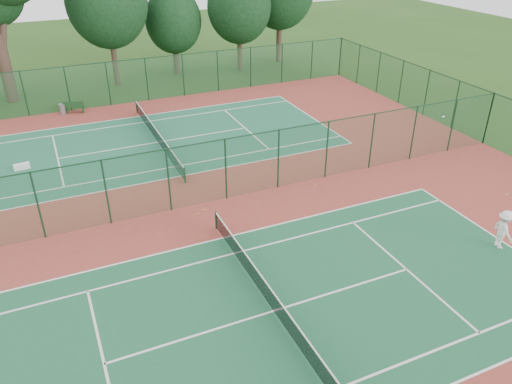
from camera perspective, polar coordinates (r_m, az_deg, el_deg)
ground at (r=26.64m, az=-6.45°, el=-1.37°), size 120.00×120.00×0.00m
red_pad at (r=26.64m, az=-6.45°, el=-1.37°), size 40.00×36.00×0.01m
court_near at (r=19.82m, az=1.98°, el=-13.46°), size 23.77×10.97×0.01m
court_far at (r=34.46m, az=-11.18°, el=5.59°), size 23.77×10.97×0.01m
fence_north at (r=42.24m, az=-14.45°, el=12.12°), size 40.00×0.09×3.50m
fence_east at (r=36.44m, az=25.03°, el=7.64°), size 0.09×36.00×3.50m
fence_divider at (r=25.80m, az=-6.66°, el=2.00°), size 40.00×0.09×3.50m
tennis_net_near at (r=19.47m, az=2.01°, el=-12.31°), size 0.10×12.90×0.97m
tennis_net_far at (r=34.26m, az=-11.26°, el=6.41°), size 0.10×12.90×0.97m
player_near at (r=25.25m, az=26.44°, el=-3.86°), size 0.97×1.35×1.89m
trash_bin at (r=41.54m, az=-21.25°, el=8.82°), size 0.48×0.48×0.81m
bench at (r=41.43m, az=-20.10°, el=9.12°), size 1.63×0.89×0.96m
kit_bag at (r=33.22m, az=-25.20°, el=2.66°), size 0.95×0.44×0.34m
stray_ball_a at (r=25.70m, az=-6.64°, el=-2.50°), size 0.07×0.07×0.07m
stray_ball_b at (r=28.41m, az=6.80°, el=0.76°), size 0.07×0.07×0.07m
stray_ball_c at (r=26.01m, az=-5.94°, el=-2.03°), size 0.07×0.07×0.07m
evergreen_row at (r=48.74m, az=-15.07°, el=12.08°), size 39.00×5.00×12.00m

